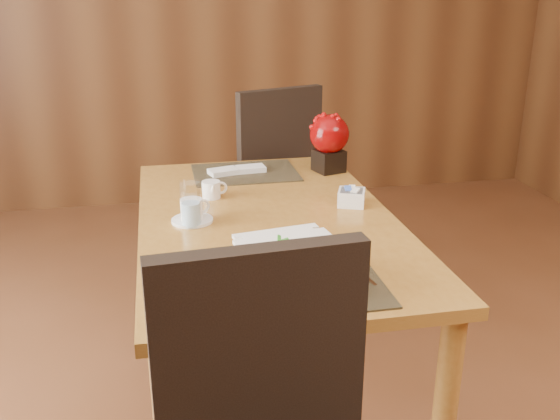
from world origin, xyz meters
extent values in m
cube|color=#573219|center=(0.00, 3.00, 1.40)|extent=(5.00, 0.02, 2.80)
cube|color=#A26F2D|center=(0.00, 0.60, 0.73)|extent=(0.90, 1.50, 0.04)
cylinder|color=#A26F2D|center=(-0.39, 1.29, 0.35)|extent=(0.07, 0.07, 0.71)
cylinder|color=#A26F2D|center=(0.39, -0.09, 0.35)|extent=(0.07, 0.07, 0.71)
cylinder|color=#A26F2D|center=(0.39, 1.29, 0.35)|extent=(0.07, 0.07, 0.71)
cube|color=black|center=(0.00, 0.05, 0.75)|extent=(0.45, 0.33, 0.01)
cube|color=black|center=(0.00, 1.15, 0.75)|extent=(0.45, 0.33, 0.01)
cube|color=white|center=(-0.03, 0.07, 0.76)|extent=(0.34, 0.34, 0.01)
cube|color=white|center=(-0.03, 0.07, 0.81)|extent=(0.24, 0.24, 0.10)
cylinder|color=tan|center=(-0.03, 0.07, 0.82)|extent=(0.20, 0.20, 0.08)
cylinder|color=white|center=(-0.27, 0.61, 0.75)|extent=(0.15, 0.15, 0.01)
cylinder|color=white|center=(-0.27, 0.61, 0.80)|extent=(0.10, 0.10, 0.07)
cylinder|color=black|center=(-0.27, 0.61, 0.83)|extent=(0.07, 0.07, 0.01)
cylinder|color=white|center=(-0.27, 0.57, 0.83)|extent=(0.09, 0.09, 0.16)
cube|color=white|center=(0.33, 0.67, 0.78)|extent=(0.13, 0.13, 0.06)
cube|color=black|center=(0.37, 1.11, 0.80)|extent=(0.14, 0.14, 0.10)
sphere|color=#870506|center=(0.37, 1.11, 0.92)|extent=(0.17, 0.17, 0.17)
cube|color=white|center=(-0.26, 0.07, 0.75)|extent=(0.17, 0.17, 0.01)
cube|color=black|center=(-0.18, -0.31, 0.78)|extent=(0.47, 0.09, 0.53)
cube|color=black|center=(0.17, 1.78, 0.49)|extent=(0.62, 0.62, 0.06)
cube|color=black|center=(0.24, 1.57, 0.78)|extent=(0.46, 0.20, 0.53)
cylinder|color=black|center=(0.29, 2.03, 0.23)|extent=(0.04, 0.04, 0.45)
cylinder|color=black|center=(0.42, 1.65, 0.23)|extent=(0.04, 0.04, 0.45)
cylinder|color=black|center=(-0.09, 1.90, 0.23)|extent=(0.04, 0.04, 0.45)
cylinder|color=black|center=(0.04, 1.52, 0.23)|extent=(0.04, 0.04, 0.45)
camera|label=1|loc=(-0.36, -1.44, 1.55)|focal=40.00mm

